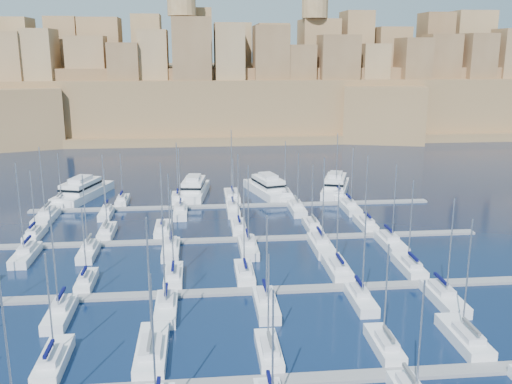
{
  "coord_description": "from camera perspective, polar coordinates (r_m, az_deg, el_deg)",
  "views": [
    {
      "loc": [
        -6.97,
        -83.95,
        32.17
      ],
      "look_at": [
        2.1,
        6.0,
        9.63
      ],
      "focal_mm": 40.0,
      "sensor_mm": 36.0,
      "label": 1
    }
  ],
  "objects": [
    {
      "name": "sailboat_30",
      "position": [
        97.75,
        -22.03,
        -5.81
      ],
      "size": [
        2.85,
        9.51,
        15.96
      ],
      "color": "white",
      "rests_on": "ground"
    },
    {
      "name": "motor_yacht_d",
      "position": [
        132.95,
        7.95,
        0.62
      ],
      "size": [
        10.25,
        17.7,
        5.25
      ],
      "color": "white",
      "rests_on": "ground"
    },
    {
      "name": "sailboat_3",
      "position": [
        63.62,
        1.28,
        -15.64
      ],
      "size": [
        2.41,
        8.04,
        11.9
      ],
      "color": "white",
      "rests_on": "ground"
    },
    {
      "name": "sailboat_17",
      "position": [
        89.01,
        15.07,
        -7.18
      ],
      "size": [
        2.7,
        9.0,
        14.2
      ],
      "color": "white",
      "rests_on": "ground"
    },
    {
      "name": "sailboat_24",
      "position": [
        107.84,
        -21.23,
        -3.94
      ],
      "size": [
        2.46,
        8.2,
        12.33
      ],
      "color": "white",
      "rests_on": "ground"
    },
    {
      "name": "sailboat_43",
      "position": [
        117.1,
        -14.76,
        -2.05
      ],
      "size": [
        2.29,
        7.63,
        12.89
      ],
      "color": "white",
      "rests_on": "ground"
    },
    {
      "name": "sailboat_19",
      "position": [
        75.66,
        -18.99,
        -11.36
      ],
      "size": [
        2.71,
        9.03,
        14.82
      ],
      "color": "white",
      "rests_on": "ground"
    },
    {
      "name": "sailboat_29",
      "position": [
        108.45,
        10.89,
        -3.11
      ],
      "size": [
        2.61,
        8.71,
        13.76
      ],
      "color": "white",
      "rests_on": "ground"
    },
    {
      "name": "sailboat_44",
      "position": [
        115.06,
        -7.56,
        -1.98
      ],
      "size": [
        2.67,
        8.91,
        14.0
      ],
      "color": "white",
      "rests_on": "ground"
    },
    {
      "name": "sailboat_4",
      "position": [
        66.27,
        12.73,
        -14.7
      ],
      "size": [
        2.43,
        8.11,
        12.57
      ],
      "color": "white",
      "rests_on": "ground"
    },
    {
      "name": "sailboat_31",
      "position": [
        95.92,
        -16.4,
        -5.73
      ],
      "size": [
        2.56,
        8.52,
        13.73
      ],
      "color": "white",
      "rests_on": "ground"
    },
    {
      "name": "sailboat_2",
      "position": [
        64.6,
        -10.37,
        -15.33
      ],
      "size": [
        3.21,
        10.7,
        15.85
      ],
      "color": "white",
      "rests_on": "ground"
    },
    {
      "name": "sailboat_42",
      "position": [
        117.94,
        -20.23,
        -2.33
      ],
      "size": [
        3.24,
        10.8,
        14.93
      ],
      "color": "white",
      "rests_on": "ground"
    },
    {
      "name": "fortified_city",
      "position": [
        239.94,
        -4.18,
        9.8
      ],
      "size": [
        460.0,
        108.95,
        59.52
      ],
      "color": "brown",
      "rests_on": "ground"
    },
    {
      "name": "sailboat_45",
      "position": [
        115.52,
        -2.31,
        -1.81
      ],
      "size": [
        2.46,
        8.18,
        11.65
      ],
      "color": "white",
      "rests_on": "ground"
    },
    {
      "name": "ground",
      "position": [
        90.17,
        -0.95,
        -6.91
      ],
      "size": [
        600.0,
        600.0,
        0.0
      ],
      "primitive_type": "plane",
      "color": "black",
      "rests_on": "ground"
    },
    {
      "name": "sailboat_14",
      "position": [
        83.37,
        -8.24,
        -8.31
      ],
      "size": [
        2.56,
        8.52,
        13.64
      ],
      "color": "white",
      "rests_on": "ground"
    },
    {
      "name": "sailboat_39",
      "position": [
        126.22,
        -2.42,
        -0.42
      ],
      "size": [
        3.14,
        10.46,
        15.74
      ],
      "color": "white",
      "rests_on": "ground"
    },
    {
      "name": "sailboat_1",
      "position": [
        65.48,
        -19.61,
        -15.58
      ],
      "size": [
        2.65,
        8.83,
        12.68
      ],
      "color": "white",
      "rests_on": "ground"
    },
    {
      "name": "motor_yacht_a",
      "position": [
        132.92,
        -16.96,
        0.14
      ],
      "size": [
        11.23,
        20.07,
        5.25
      ],
      "color": "white",
      "rests_on": "ground"
    },
    {
      "name": "pontoon_far",
      "position": [
        120.48,
        -2.24,
        -1.4
      ],
      "size": [
        84.0,
        2.0,
        0.4
      ],
      "primitive_type": "cube",
      "color": "slate",
      "rests_on": "ground"
    },
    {
      "name": "sailboat_38",
      "position": [
        125.41,
        -7.82,
        -0.65
      ],
      "size": [
        2.69,
        8.95,
        13.29
      ],
      "color": "white",
      "rests_on": "ground"
    },
    {
      "name": "motor_yacht_c",
      "position": [
        130.39,
        1.13,
        0.49
      ],
      "size": [
        9.64,
        18.26,
        5.25
      ],
      "color": "white",
      "rests_on": "ground"
    },
    {
      "name": "sailboat_28",
      "position": [
        105.79,
        5.63,
        -3.37
      ],
      "size": [
        2.45,
        8.17,
        12.42
      ],
      "color": "white",
      "rests_on": "ground"
    },
    {
      "name": "sailboat_32",
      "position": [
        94.05,
        -8.51,
        -5.68
      ],
      "size": [
        2.73,
        9.11,
        13.74
      ],
      "color": "white",
      "rests_on": "ground"
    },
    {
      "name": "pontoon_mid_far",
      "position": [
        99.48,
        -1.44,
        -4.75
      ],
      "size": [
        84.0,
        2.0,
        0.4
      ],
      "primitive_type": "cube",
      "color": "slate",
      "rests_on": "ground"
    },
    {
      "name": "sailboat_25",
      "position": [
        105.27,
        -14.67,
        -3.86
      ],
      "size": [
        2.53,
        8.43,
        12.29
      ],
      "color": "white",
      "rests_on": "ground"
    },
    {
      "name": "sailboat_46",
      "position": [
        116.59,
        4.12,
        -1.68
      ],
      "size": [
        2.71,
        9.02,
        12.7
      ],
      "color": "white",
      "rests_on": "ground"
    },
    {
      "name": "pontoon_near",
      "position": [
        59.71,
        1.94,
        -18.38
      ],
      "size": [
        84.0,
        2.0,
        0.4
      ],
      "primitive_type": "cube",
      "color": "slate",
      "rests_on": "ground"
    },
    {
      "name": "sailboat_37",
      "position": [
        125.91,
        -13.21,
        -0.85
      ],
      "size": [
        2.35,
        7.84,
        11.19
      ],
      "color": "white",
      "rests_on": "ground"
    },
    {
      "name": "sailboat_5",
      "position": [
        70.27,
        20.1,
        -13.48
      ],
      "size": [
        2.89,
        9.64,
        14.78
      ],
      "color": "white",
      "rests_on": "ground"
    },
    {
      "name": "motor_yacht_b",
      "position": [
        129.24,
        -6.21,
        0.29
      ],
      "size": [
        7.2,
        17.45,
        5.25
      ],
      "color": "white",
      "rests_on": "ground"
    },
    {
      "name": "sailboat_13",
      "position": [
        84.34,
        -16.6,
        -8.52
      ],
      "size": [
        2.22,
        7.39,
        11.45
      ],
      "color": "white",
      "rests_on": "ground"
    },
    {
      "name": "pontoon_mid_near",
      "position": [
        79.04,
        -0.21,
        -9.86
      ],
      "size": [
        84.0,
        2.0,
        0.4
      ],
      "primitive_type": "cube",
      "color": "slate",
      "rests_on": "ground"
    },
    {
      "name": "sailboat_34",
      "position": [
        95.54,
        6.53,
        -5.29
      ],
      "size": [
        3.02,
        10.05,
        15.86
      ],
      "color": "white",
      "rests_on": "ground"
    },
    {
      "name": "sailboat_20",
      "position": [
        73.79,
        -8.97,
        -11.39
      ],
      "size": [
        2.68,
        8.92,
        14.2
      ],
      "color": "white",
      "rests_on": "ground"
    },
    {
      "name": "sailboat_22",
      "position": [
        76.64,
        10.43,
        -10.47
      ],
      "size": [
        2.53,
        8.44,
        13.11
      ],
      "color": "white",
      "rests_on": "ground"
    },
    {
      "name": "sailboat_33",
      "position": [
        94.01,
        -0.8,
        -5.53
      ],
      "size": [
        2.87,
        9.58,
        14.87
      ],
      "color": "white",
      "rests_on": "ground"
    },
    {
      "name": "sailboat_16",
      "position": [
        86.2,
        8.12,
        -7.53
      ],
      "size": [
        2.95,
        9.83,
        13.82
      ],
      "color": "white",
      "rests_on": "ground"
    },
    {
      "name": "sailboat_21",
      "position": [
        73.99,
        1.01,
        -11.15
      ],
      "size": [
        2.74,
        9.12,
        13.02
      ],
      "color": "white",
      "rests_on": "ground"
    },
    {
      "name": "sailboat_26",
      "position": [
        104.44,
        -9.31,
        -3.71
      ],
      "size": [
        2.71,
        9.03,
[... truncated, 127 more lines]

